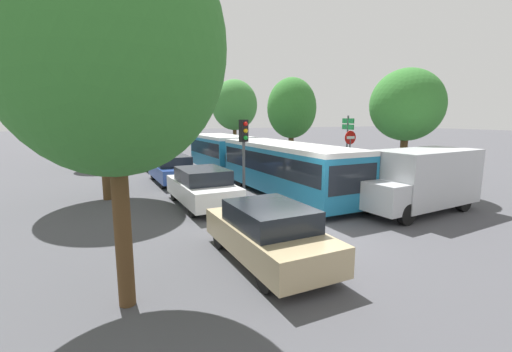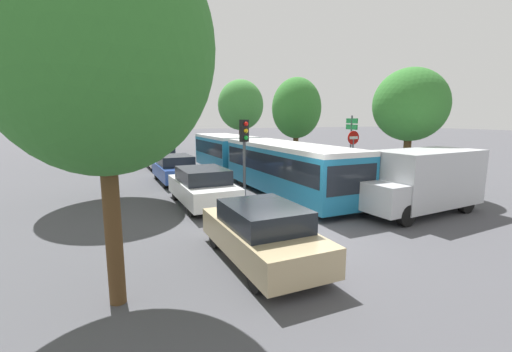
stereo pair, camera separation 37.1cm
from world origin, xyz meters
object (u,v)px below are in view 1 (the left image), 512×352
Objects in this scene: traffic_light at (244,142)px; tree_left_mid at (97,83)px; queued_car_tan at (268,233)px; city_bus_rear at (133,139)px; no_entry_sign at (350,149)px; tree_left_near at (113,53)px; tree_left_distant at (97,104)px; tree_left_far at (95,115)px; tree_right_mid at (291,110)px; direction_sign_post at (347,134)px; white_van at (421,179)px; queued_car_white at (202,187)px; queued_car_silver at (155,157)px; tree_right_far at (234,106)px; articulated_bus at (253,158)px; tree_right_near at (408,107)px; queued_car_blue at (172,169)px.

tree_left_mid is (-5.27, 2.75, 2.37)m from traffic_light.
traffic_light is (1.92, 5.88, 1.77)m from queued_car_tan.
no_entry_sign is at bearing -154.67° from city_bus_rear.
tree_left_near is 1.05× the size of tree_left_distant.
tree_left_far is at bearing -167.65° from traffic_light.
tree_right_mid is (13.12, -4.41, 0.37)m from tree_left_far.
direction_sign_post is (9.52, -20.82, 1.19)m from city_bus_rear.
city_bus_rear reaches higher than queued_car_tan.
traffic_light is 1.21× the size of no_entry_sign.
white_van is 13.19m from tree_left_mid.
queued_car_white reaches higher than queued_car_silver.
direction_sign_post is at bearing -91.04° from tree_right_far.
tree_left_near reaches higher than tree_right_mid.
tree_left_distant is (-3.23, 22.27, 3.98)m from queued_car_white.
articulated_bus reaches higher than queued_car_white.
queued_car_silver is 0.76× the size of tree_right_near.
tree_left_far is at bearing -25.68° from direction_sign_post.
queued_car_silver is 1.21× the size of direction_sign_post.
city_bus_rear reaches higher than queued_car_silver.
traffic_light is 0.94× the size of direction_sign_post.
articulated_bus is at bearing -154.74° from queued_car_silver.
queued_car_white is 8.24m from tree_left_near.
tree_left_near is at bearing 178.74° from city_bus_rear.
no_entry_sign is (8.30, 6.83, 1.15)m from queued_car_tan.
tree_left_far is at bearing -137.01° from no_entry_sign.
white_van is (7.21, 1.61, 0.51)m from queued_car_tan.
queued_car_blue is at bearing -170.45° from traffic_light.
articulated_bus is at bearing -163.36° from city_bus_rear.
no_entry_sign reaches higher than articulated_bus.
tree_left_distant is (-11.43, 21.31, 2.87)m from no_entry_sign.
traffic_light is 0.65× the size of tree_left_far.
city_bus_rear is at bearing 83.87° from tree_left_near.
tree_right_far reaches higher than tree_left_far.
tree_left_mid reaches higher than queued_car_silver.
queued_car_blue is (-3.98, 1.77, -0.60)m from articulated_bus.
white_van is 6.91m from traffic_light.
articulated_bus is 1.42× the size of city_bus_rear.
tree_right_mid is 11.55m from tree_right_far.
queued_car_tan is at bearing -154.82° from tree_right_near.
tree_left_distant is at bearing -176.45° from traffic_light.
traffic_light reaches higher than queued_car_silver.
tree_left_far is at bearing 9.14° from queued_car_tan.
queued_car_white is 1.02× the size of queued_car_blue.
tree_left_distant is at bearing -159.69° from articulated_bus.
tree_left_mid is at bearing -90.67° from tree_left_distant.
direction_sign_post is at bearing -135.06° from queued_car_silver.
city_bus_rear is 23.38m from queued_car_white.
queued_car_blue is (0.07, 11.35, 0.03)m from queued_car_tan.
queued_car_silver is at bearing -136.53° from tree_right_far.
city_bus_rear is 30.21m from tree_left_near.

